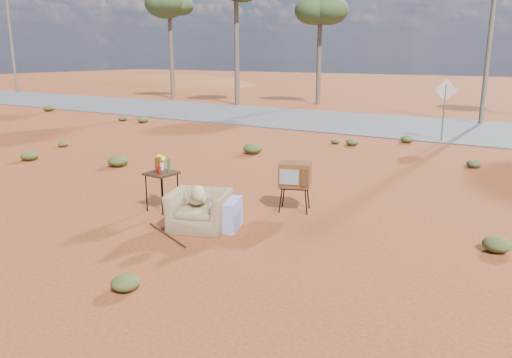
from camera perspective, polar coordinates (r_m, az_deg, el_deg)
The scene contains 13 objects.
ground at distance 8.78m, azimuth -6.47°, elevation -6.14°, with size 140.00×140.00×0.00m, color #93481D.
highway at distance 22.25m, azimuth 18.24°, elevation 5.64°, with size 140.00×7.00×0.04m, color #565659.
dirt_mound at distance 53.66m, azimuth -9.31°, elevation 10.70°, with size 26.00×18.00×2.00m, color brown.
armchair at distance 8.88m, azimuth -5.95°, elevation -3.03°, with size 1.33×1.13×0.90m.
tv_unit at distance 9.75m, azimuth 4.47°, elevation 0.44°, with size 0.73×0.66×0.98m.
side_table at distance 9.95m, azimuth -10.79°, elevation 0.95°, with size 0.58×0.58×1.09m.
rusty_bar at distance 8.73m, azimuth -10.14°, elevation -6.27°, with size 0.04×0.04×1.41m, color #4F2415.
road_sign at distance 18.85m, azimuth 20.80°, elevation 8.57°, with size 0.78×0.06×2.19m.
eucalyptus_far_left at distance 35.26m, azimuth -9.86°, elevation 18.65°, with size 3.20×3.20×7.10m.
eucalyptus_near_left at distance 31.42m, azimuth 7.38°, elevation 18.42°, with size 3.20×3.20×6.60m.
utility_pole_west at distance 44.21m, azimuth -26.21°, elevation 14.17°, with size 1.40×0.20×8.00m.
utility_pole_center at distance 24.17m, azimuth 25.29°, elevation 15.48°, with size 1.40×0.20×8.00m.
scrub_patch at distance 12.71m, azimuth 2.89°, elevation 0.97°, with size 17.49×8.07×0.33m.
Camera 1 is at (5.15, -6.43, 3.02)m, focal length 35.00 mm.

